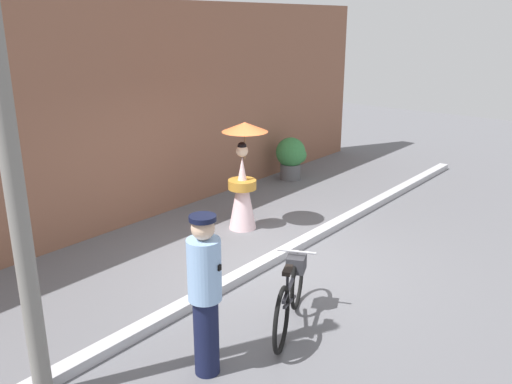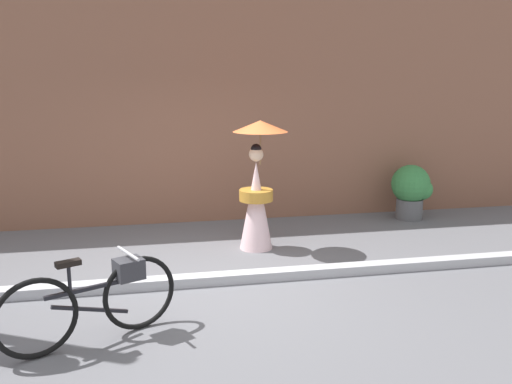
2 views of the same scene
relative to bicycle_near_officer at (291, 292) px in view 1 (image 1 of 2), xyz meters
The scene contains 8 objects.
ground_plane 1.76m from the bicycle_near_officer, 45.96° to the left, with size 30.00×30.00×0.00m, color slate.
building_wall 4.76m from the bicycle_near_officer, 74.81° to the left, with size 14.00×0.40×3.85m, color brown.
sidewalk_curb 1.74m from the bicycle_near_officer, 45.96° to the left, with size 14.00×0.20×0.12m, color #B2B2B7.
bicycle_near_officer is the anchor object (origin of this frame).
person_officer 1.40m from the bicycle_near_officer, behind, with size 0.34×0.38×1.74m.
person_with_parasol 3.26m from the bicycle_near_officer, 50.73° to the left, with size 0.78×0.78×1.88m.
potted_plant_by_door 6.21m from the bicycle_near_officer, 35.59° to the left, with size 0.69×0.68×0.97m.
utility_pole 3.43m from the bicycle_near_officer, 157.31° to the left, with size 0.18×0.18×4.80m, color slate.
Camera 1 is at (-5.86, -4.51, 3.51)m, focal length 37.67 mm.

